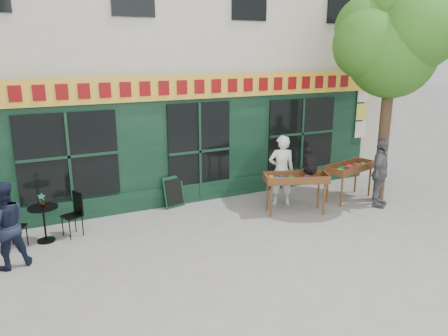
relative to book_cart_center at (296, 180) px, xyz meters
The scene contains 14 objects.
ground 2.00m from the book_cart_center, 164.19° to the right, with size 80.00×80.00×0.00m, color slate.
building 7.09m from the book_cart_center, 107.75° to the left, with size 14.00×7.26×10.00m.
street_tree 4.18m from the book_cart_center, ahead, with size 3.05×2.90×5.60m.
book_cart_center is the anchor object (origin of this frame).
dog 0.59m from the book_cart_center, ahead, with size 0.34×0.60×0.60m, color black, non-canonical shape.
woman 0.66m from the book_cart_center, 90.00° to the left, with size 0.66×0.44×1.82m, color white.
book_cart_right 1.88m from the book_cart_center, ahead, with size 1.61×0.98×0.99m.
man_right 2.24m from the book_cart_center, 14.10° to the right, with size 1.02×0.43×1.75m, color #545458.
bistro_table 5.73m from the book_cart_center, behind, with size 0.60×0.60×0.76m.
bistro_chair_left 6.34m from the book_cart_center, behind, with size 0.48×0.47×0.95m.
bistro_chair_right 5.12m from the book_cart_center, 168.91° to the left, with size 0.47×0.47×0.95m.
potted_plant 5.72m from the book_cart_center, behind, with size 0.15×0.10×0.28m, color gray.
man_left 6.35m from the book_cart_center, behind, with size 0.80×0.62×1.64m, color black.
chalkboard 3.07m from the book_cart_center, 146.15° to the left, with size 0.59×0.30×0.79m.
Camera 1 is at (-4.27, -7.80, 3.86)m, focal length 35.00 mm.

